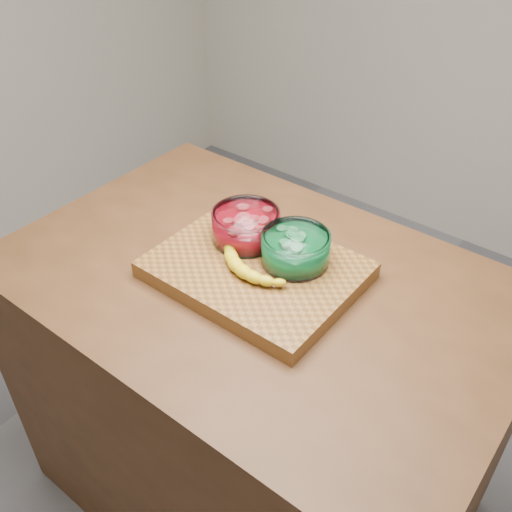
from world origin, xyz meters
The scene contains 6 objects.
ground centered at (0.00, 0.00, 0.00)m, with size 3.50×3.50×0.00m, color #5D5D62.
counter centered at (0.00, 0.00, 0.45)m, with size 1.20×0.80×0.90m, color #4B2C16.
cutting_board centered at (0.00, 0.00, 0.92)m, with size 0.45×0.35×0.04m, color brown.
bowl_red centered at (-0.08, 0.06, 0.98)m, with size 0.16×0.16×0.08m.
bowl_green centered at (0.07, 0.06, 0.98)m, with size 0.16×0.16×0.07m.
banana centered at (0.00, -0.01, 0.96)m, with size 0.24×0.16×0.04m, color gold, non-canonical shape.
Camera 1 is at (0.62, -0.80, 1.74)m, focal length 40.00 mm.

